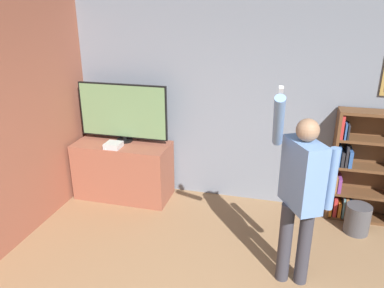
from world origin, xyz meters
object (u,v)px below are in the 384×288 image
Objects in this scene: television at (123,112)px; person at (301,189)px; bookshelf at (358,170)px; game_console at (113,145)px; waste_bin at (357,219)px.

person is (2.35, -1.32, -0.19)m from television.
television reaches higher than bookshelf.
bookshelf is at bearing 6.93° from game_console.
bookshelf is at bearing 123.36° from person.
television is 0.88× the size of bookshelf.
television is 0.63× the size of person.
television is at bearing 175.33° from waste_bin.
bookshelf is (3.14, 0.38, -0.17)m from game_console.
television reaches higher than game_console.
television is 0.47m from game_console.
game_console is at bearing -99.14° from television.
television is at bearing 80.86° from game_console.
television is at bearing -177.91° from bookshelf.
waste_bin is at bearing 0.26° from game_console.
game_console is 0.58× the size of waste_bin.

